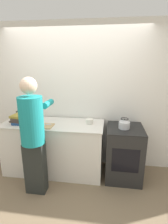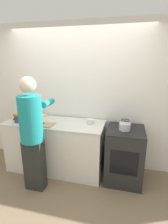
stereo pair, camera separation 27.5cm
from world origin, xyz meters
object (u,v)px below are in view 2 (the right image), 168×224
Objects in this scene: knife at (46,123)px; bowl_prep at (90,121)px; cutting_board at (45,124)px; canister_jar at (26,113)px; kettle at (125,126)px; oven at (124,155)px; person at (32,131)px.

bowl_prep is at bearing -2.43° from knife.
cutting_board is 1.37× the size of knife.
knife is 0.67m from canister_jar.
canister_jar is at bearing 174.65° from bowl_prep.
kettle reaches higher than bowl_prep.
oven is at bearing -12.96° from knife.
cutting_board is 0.03m from knife.
bowl_prep is (-0.57, 0.11, -0.01)m from kettle.
canister_jar is (-1.87, 0.23, 0.01)m from kettle.
knife is at bearing -174.18° from oven.
oven is at bearing -6.01° from canister_jar.
oven is at bearing -7.44° from bowl_prep.
knife is at bearing -163.64° from bowl_prep.
bowl_prep is (-0.60, 0.08, 0.50)m from oven.
canister_jar is (-0.57, 0.33, 0.05)m from knife.
knife is 1.72× the size of bowl_prep.
cutting_board is at bearing -174.07° from kettle.
person is 0.96m from bowl_prep.
person is at bearing -158.38° from kettle.
bowl_prep is 0.75× the size of canister_jar.
person reaches higher than bowl_prep.
person is 5.96× the size of cutting_board.
oven is at bearing 22.35° from person.
kettle reaches higher than cutting_board.
knife is (-1.32, -0.13, 0.48)m from oven.
bowl_prep is at bearing 40.38° from person.
kettle is (1.29, 0.11, 0.03)m from knife.
kettle is at bearing -10.63° from bowl_prep.
person reaches higher than canister_jar.
person is 9.90× the size of kettle.
canister_jar reaches higher than cutting_board.
bowl_prep is 1.30m from canister_jar.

